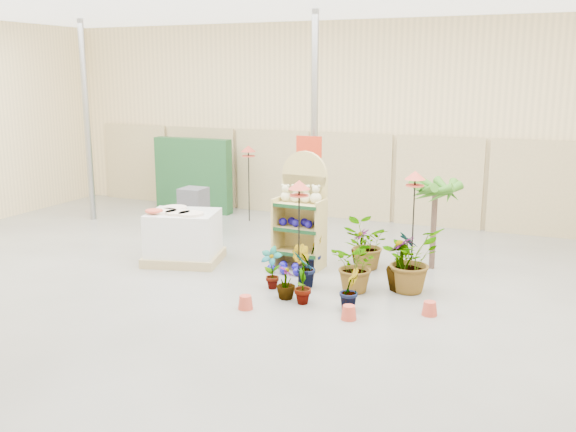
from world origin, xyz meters
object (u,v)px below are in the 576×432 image
at_px(pallet_stack, 183,237).
at_px(potted_plant_2, 358,265).
at_px(bird_table_front, 299,188).
at_px(display_shelf, 302,214).

xyz_separation_m(pallet_stack, potted_plant_2, (3.36, -0.33, -0.03)).
bearing_deg(pallet_stack, bird_table_front, -25.68).
bearing_deg(display_shelf, bird_table_front, -67.57).
xyz_separation_m(display_shelf, pallet_stack, (-2.03, -0.67, -0.46)).
relative_size(display_shelf, potted_plant_2, 2.34).
bearing_deg(pallet_stack, display_shelf, 3.49).
bearing_deg(potted_plant_2, display_shelf, 142.98).
bearing_deg(bird_table_front, potted_plant_2, 8.77).
height_order(pallet_stack, bird_table_front, bird_table_front).
bearing_deg(display_shelf, pallet_stack, -158.62).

